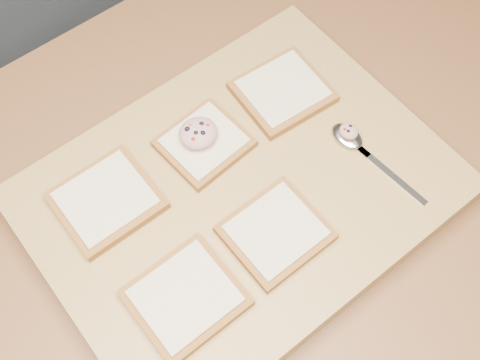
# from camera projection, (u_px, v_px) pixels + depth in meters

# --- Properties ---
(ground) EXTENTS (4.00, 4.00, 0.00)m
(ground) POSITION_uv_depth(u_px,v_px,m) (229.00, 335.00, 1.68)
(ground) COLOR #515459
(ground) RESTS_ON ground
(island_counter) EXTENTS (2.00, 0.80, 0.90)m
(island_counter) POSITION_uv_depth(u_px,v_px,m) (225.00, 285.00, 1.28)
(island_counter) COLOR slate
(island_counter) RESTS_ON ground
(cutting_board) EXTENTS (0.56, 0.42, 0.04)m
(cutting_board) POSITION_uv_depth(u_px,v_px,m) (240.00, 195.00, 0.85)
(cutting_board) COLOR tan
(cutting_board) RESTS_ON island_counter
(bread_far_left) EXTENTS (0.13, 0.12, 0.02)m
(bread_far_left) POSITION_uv_depth(u_px,v_px,m) (106.00, 200.00, 0.81)
(bread_far_left) COLOR #9D5928
(bread_far_left) RESTS_ON cutting_board
(bread_far_center) EXTENTS (0.12, 0.11, 0.02)m
(bread_far_center) POSITION_uv_depth(u_px,v_px,m) (204.00, 143.00, 0.86)
(bread_far_center) COLOR #9D5928
(bread_far_center) RESTS_ON cutting_board
(bread_far_right) EXTENTS (0.13, 0.13, 0.02)m
(bread_far_right) POSITION_uv_depth(u_px,v_px,m) (283.00, 91.00, 0.90)
(bread_far_right) COLOR #9D5928
(bread_far_right) RESTS_ON cutting_board
(bread_near_left) EXTENTS (0.13, 0.12, 0.02)m
(bread_near_left) POSITION_uv_depth(u_px,v_px,m) (185.00, 298.00, 0.75)
(bread_near_left) COLOR #9D5928
(bread_near_left) RESTS_ON cutting_board
(bread_near_center) EXTENTS (0.12, 0.11, 0.02)m
(bread_near_center) POSITION_uv_depth(u_px,v_px,m) (276.00, 232.00, 0.79)
(bread_near_center) COLOR #9D5928
(bread_near_center) RESTS_ON cutting_board
(tuna_salad_dollop) EXTENTS (0.06, 0.05, 0.03)m
(tuna_salad_dollop) POSITION_uv_depth(u_px,v_px,m) (198.00, 133.00, 0.84)
(tuna_salad_dollop) COLOR tan
(tuna_salad_dollop) RESTS_ON bread_far_center
(spoon) EXTENTS (0.04, 0.17, 0.01)m
(spoon) POSITION_uv_depth(u_px,v_px,m) (354.00, 142.00, 0.86)
(spoon) COLOR silver
(spoon) RESTS_ON cutting_board
(spoon_salad) EXTENTS (0.03, 0.03, 0.02)m
(spoon_salad) POSITION_uv_depth(u_px,v_px,m) (349.00, 131.00, 0.85)
(spoon_salad) COLOR tan
(spoon_salad) RESTS_ON spoon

